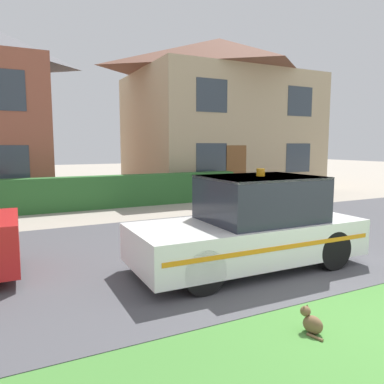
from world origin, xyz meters
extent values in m
cube|color=#4C4C51|center=(0.00, 4.01, 0.01)|extent=(28.00, 6.26, 0.01)
cube|color=#2D662D|center=(-0.40, 9.75, 0.54)|extent=(8.55, 0.54, 1.09)
cylinder|color=black|center=(-1.63, 3.18, 0.34)|extent=(0.67, 0.21, 0.66)
cylinder|color=black|center=(-1.64, 1.74, 0.34)|extent=(0.67, 0.21, 0.66)
cylinder|color=black|center=(0.85, 3.16, 0.34)|extent=(0.67, 0.21, 0.66)
cylinder|color=black|center=(0.83, 1.71, 0.34)|extent=(0.67, 0.21, 0.66)
cube|color=white|center=(-0.40, 2.45, 0.51)|extent=(4.01, 1.69, 0.62)
cube|color=#232833|center=(-0.15, 2.44, 1.20)|extent=(1.89, 1.50, 0.76)
cube|color=white|center=(-0.15, 2.44, 1.56)|extent=(1.89, 1.50, 0.04)
cube|color=orange|center=(-0.39, 3.27, 0.55)|extent=(3.79, 0.05, 0.07)
cube|color=orange|center=(-0.41, 1.62, 0.55)|extent=(3.79, 0.05, 0.07)
cylinder|color=orange|center=(-0.15, 2.44, 1.64)|extent=(0.15, 0.15, 0.13)
ellipsoid|color=brown|center=(-1.06, 0.23, 0.10)|extent=(0.21, 0.27, 0.20)
ellipsoid|color=white|center=(-1.08, 0.31, 0.09)|extent=(0.10, 0.09, 0.11)
sphere|color=brown|center=(-1.08, 0.32, 0.23)|extent=(0.12, 0.12, 0.12)
cone|color=brown|center=(-1.05, 0.33, 0.28)|extent=(0.05, 0.05, 0.05)
cone|color=brown|center=(-1.11, 0.32, 0.28)|extent=(0.05, 0.05, 0.05)
cylinder|color=brown|center=(-1.12, 0.12, 0.02)|extent=(0.08, 0.20, 0.03)
cube|color=#333D47|center=(-3.99, 10.81, 1.46)|extent=(1.40, 0.02, 1.30)
cube|color=#333D47|center=(-3.99, 10.81, 3.85)|extent=(1.40, 0.02, 1.30)
cube|color=tan|center=(5.71, 13.72, 2.74)|extent=(8.27, 6.58, 5.48)
pyramid|color=brown|center=(5.71, 13.72, 6.39)|extent=(8.69, 6.91, 1.82)
cube|color=brown|center=(4.62, 10.42, 1.05)|extent=(1.00, 0.02, 2.10)
cube|color=#333D47|center=(3.44, 10.42, 1.54)|extent=(1.40, 0.02, 1.30)
cube|color=#333D47|center=(7.99, 10.42, 1.54)|extent=(1.40, 0.02, 1.30)
cube|color=#333D47|center=(3.44, 10.42, 4.06)|extent=(1.40, 0.02, 1.30)
cube|color=#333D47|center=(7.99, 10.42, 4.06)|extent=(1.40, 0.02, 1.30)
camera|label=1|loc=(-4.05, -2.72, 2.10)|focal=35.00mm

